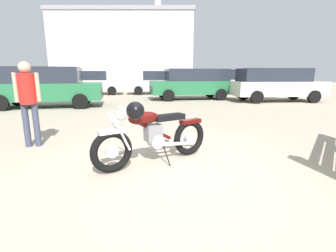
{
  "coord_description": "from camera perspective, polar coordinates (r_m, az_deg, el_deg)",
  "views": [
    {
      "loc": [
        -0.45,
        -3.42,
        1.41
      ],
      "look_at": [
        -0.11,
        0.96,
        0.47
      ],
      "focal_mm": 25.54,
      "sensor_mm": 36.0,
      "label": 1
    }
  ],
  "objects": [
    {
      "name": "silver_sedan_mid",
      "position": [
        18.56,
        14.24,
        10.25
      ],
      "size": [
        3.98,
        1.99,
        1.78
      ],
      "rotation": [
        0.0,
        0.0,
        3.09
      ],
      "color": "black",
      "rests_on": "ground_plane"
    },
    {
      "name": "vintage_motorcycle",
      "position": [
        3.79,
        -3.81,
        -1.97
      ],
      "size": [
        1.87,
        1.17,
        1.07
      ],
      "rotation": [
        0.0,
        0.0,
        3.65
      ],
      "color": "black",
      "rests_on": "ground_plane"
    },
    {
      "name": "blue_hatchback_right",
      "position": [
        18.35,
        -17.47,
        9.8
      ],
      "size": [
        4.35,
        2.25,
        1.67
      ],
      "rotation": [
        0.0,
        0.0,
        0.1
      ],
      "color": "black",
      "rests_on": "ground_plane"
    },
    {
      "name": "white_estate_far",
      "position": [
        11.88,
        -27.64,
        8.5
      ],
      "size": [
        4.89,
        2.43,
        1.74
      ],
      "rotation": [
        0.0,
        0.0,
        0.13
      ],
      "color": "black",
      "rests_on": "ground_plane"
    },
    {
      "name": "red_hatchback_near",
      "position": [
        14.12,
        24.29,
        9.17
      ],
      "size": [
        4.7,
        1.97,
        1.74
      ],
      "rotation": [
        0.0,
        0.0,
        -0.0
      ],
      "color": "black",
      "rests_on": "ground_plane"
    },
    {
      "name": "bystander",
      "position": [
        5.38,
        -30.46,
        6.28
      ],
      "size": [
        0.45,
        0.3,
        1.66
      ],
      "rotation": [
        0.0,
        0.0,
        4.89
      ],
      "color": "#383D51",
      "rests_on": "ground_plane"
    },
    {
      "name": "ground_plane",
      "position": [
        3.72,
        2.94,
        -10.18
      ],
      "size": [
        80.0,
        80.0,
        0.0
      ],
      "primitive_type": "plane",
      "color": "tan"
    },
    {
      "name": "pale_sedan_back",
      "position": [
        14.16,
        6.0,
        10.17
      ],
      "size": [
        4.85,
        2.33,
        1.74
      ],
      "rotation": [
        0.0,
        0.0,
        3.24
      ],
      "color": "black",
      "rests_on": "ground_plane"
    },
    {
      "name": "industrial_building",
      "position": [
        39.53,
        -9.97,
        17.53
      ],
      "size": [
        20.94,
        11.5,
        20.65
      ],
      "rotation": [
        0.0,
        0.0,
        -0.07
      ],
      "color": "#B2B2B7",
      "rests_on": "ground_plane"
    },
    {
      "name": "dark_sedan_left",
      "position": [
        18.11,
        -2.76,
        10.31
      ],
      "size": [
        4.27,
        2.05,
        1.67
      ],
      "rotation": [
        0.0,
        0.0,
        0.04
      ],
      "color": "black",
      "rests_on": "ground_plane"
    }
  ]
}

